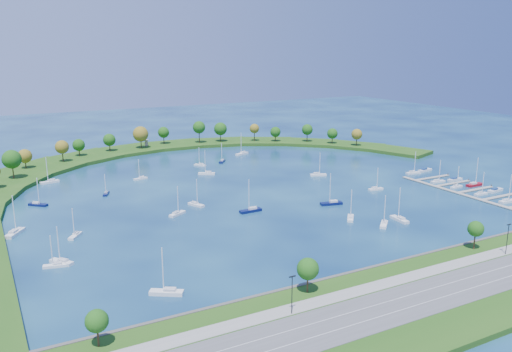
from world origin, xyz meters
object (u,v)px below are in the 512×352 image
moored_boat_2 (332,203)px  moored_boat_4 (351,217)px  moored_boat_12 (75,235)px  moored_boat_19 (167,291)px  moored_boat_0 (141,178)px  moored_boat_18 (62,261)px  moored_boat_11 (38,204)px  moored_boat_1 (242,153)px  docked_boat_9 (455,179)px  moored_boat_10 (207,173)px  docked_boat_4 (481,193)px  moored_boat_21 (376,188)px  moored_boat_8 (196,204)px  moored_boat_14 (400,219)px  harbor_tower (146,143)px  dock_system (480,194)px  moored_boat_13 (200,164)px  moored_boat_5 (50,181)px  docked_boat_11 (425,170)px  docked_boat_8 (438,181)px  docked_boat_5 (495,190)px  moored_boat_20 (177,213)px  moored_boat_7 (106,193)px  moored_boat_6 (222,161)px  docked_boat_2 (507,201)px  moored_boat_9 (15,232)px  moored_boat_15 (318,174)px  moored_boat_17 (384,223)px  moored_boat_16 (251,210)px  moored_boat_3 (55,264)px  docked_boat_7 (474,184)px

moored_boat_2 → moored_boat_4: 20.07m
moored_boat_12 → moored_boat_19: size_ratio=0.80×
moored_boat_0 → moored_boat_18: 105.93m
moored_boat_11 → moored_boat_12: (7.13, -46.36, -0.04)m
moored_boat_1 → docked_boat_9: (64.66, -108.73, -0.32)m
moored_boat_10 → docked_boat_4: size_ratio=1.23×
moored_boat_19 → moored_boat_21: bearing=-122.6°
moored_boat_8 → moored_boat_14: moored_boat_14 is taller
harbor_tower → moored_boat_2: 162.81m
moored_boat_12 → moored_boat_0: bearing=-177.2°
moored_boat_4 → docked_boat_4: (73.97, -0.65, -0.03)m
moored_boat_14 → docked_boat_4: bearing=-75.3°
dock_system → moored_boat_13: (-89.03, 115.94, 0.52)m
docked_boat_4 → moored_boat_5: bearing=145.5°
moored_boat_4 → docked_boat_11: (86.30, 45.26, -0.21)m
moored_boat_13 → docked_boat_8: bearing=-169.2°
docked_boat_5 → docked_boat_11: 45.42m
moored_boat_20 → moored_boat_7: bearing=82.1°
dock_system → moored_boat_6: (-74.11, 118.86, 0.54)m
harbor_tower → docked_boat_8: bearing=-56.8°
docked_boat_2 → docked_boat_8: docked_boat_2 is taller
moored_boat_2 → moored_boat_18: moored_boat_2 is taller
moored_boat_2 → docked_boat_4: bearing=177.5°
docked_boat_11 → moored_boat_6: bearing=130.2°
moored_boat_8 → moored_boat_10: moored_boat_10 is taller
moored_boat_19 → moored_boat_21: size_ratio=1.27×
moored_boat_8 → moored_boat_9: (-70.36, -1.64, 0.08)m
docked_boat_9 → docked_boat_2: bearing=-107.0°
harbor_tower → dock_system: bearing=-60.7°
moored_boat_10 → moored_boat_15: moored_boat_10 is taller
moored_boat_17 → moored_boat_7: bearing=-91.5°
moored_boat_7 → moored_boat_16: bearing=64.5°
moored_boat_10 → docked_boat_8: (94.15, -69.83, -0.05)m
moored_boat_18 → moored_boat_21: size_ratio=1.12×
dock_system → moored_boat_20: 136.74m
moored_boat_16 → moored_boat_3: bearing=11.6°
docked_boat_8 → moored_boat_12: bearing=-175.9°
moored_boat_11 → moored_boat_2: bearing=15.0°
moored_boat_19 → docked_boat_9: size_ratio=1.55×
docked_boat_7 → docked_boat_11: size_ratio=1.45×
harbor_tower → moored_boat_20: 145.02m
moored_boat_10 → moored_boat_11: size_ratio=1.06×
moored_boat_0 → docked_boat_5: (138.28, -101.02, -0.16)m
moored_boat_0 → docked_boat_11: (140.18, -55.64, -0.17)m
moored_boat_4 → docked_boat_8: bearing=-31.3°
moored_boat_11 → moored_boat_15: moored_boat_15 is taller
moored_boat_20 → docked_boat_5: (142.04, -37.41, -0.20)m
moored_boat_16 → docked_boat_5: moored_boat_16 is taller
moored_boat_0 → docked_boat_9: 158.52m
moored_boat_18 → docked_boat_7: size_ratio=0.86×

